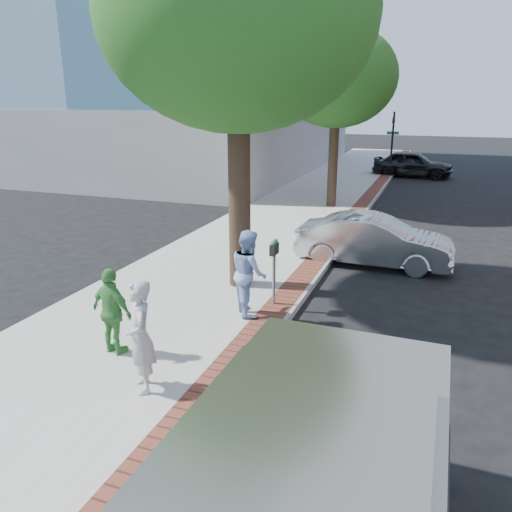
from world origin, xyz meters
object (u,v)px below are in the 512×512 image
at_px(person_green, 112,312).
at_px(bg_car, 413,164).
at_px(person_officer, 249,272).
at_px(sedan_silver, 374,241).
at_px(parking_meter, 274,259).
at_px(person_gray, 140,337).

relative_size(person_green, bg_car, 0.35).
relative_size(person_officer, sedan_silver, 0.42).
height_order(parking_meter, person_gray, person_gray).
distance_m(parking_meter, person_officer, 0.72).
bearing_deg(parking_meter, sedan_silver, 67.87).
xyz_separation_m(person_green, bg_car, (3.52, 24.82, -0.16)).
height_order(person_officer, person_green, person_officer).
relative_size(parking_meter, person_gray, 0.82).
distance_m(person_officer, person_green, 2.96).
height_order(person_officer, bg_car, person_officer).
relative_size(parking_meter, bg_car, 0.32).
bearing_deg(person_green, person_gray, 156.20).
bearing_deg(sedan_silver, bg_car, 1.76).
bearing_deg(person_gray, parking_meter, 130.34).
height_order(parking_meter, person_green, person_green).
bearing_deg(person_green, bg_car, -84.85).
bearing_deg(bg_car, sedan_silver, -176.60).
bearing_deg(bg_car, parking_meter, 179.06).
bearing_deg(sedan_silver, person_gray, 164.28).
xyz_separation_m(person_officer, person_green, (-1.61, -2.48, -0.11)).
xyz_separation_m(parking_meter, person_gray, (-0.84, -3.94, -0.16)).
xyz_separation_m(person_officer, sedan_silver, (1.98, 4.64, -0.35)).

